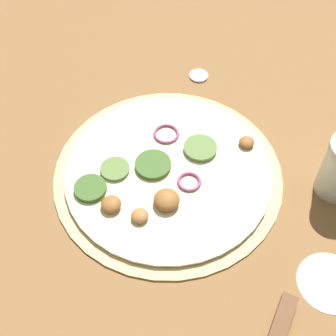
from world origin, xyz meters
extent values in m
plane|color=brown|center=(0.00, 0.00, 0.00)|extent=(3.00, 3.00, 0.00)
cylinder|color=#D6B77A|center=(0.00, 0.00, 0.00)|extent=(0.35, 0.35, 0.01)
cylinder|color=beige|center=(0.00, 0.00, 0.01)|extent=(0.31, 0.31, 0.00)
cylinder|color=#567538|center=(-0.06, 0.00, 0.01)|extent=(0.05, 0.05, 0.01)
cylinder|color=#385B23|center=(0.01, -0.02, 0.01)|extent=(0.05, 0.05, 0.01)
ellipsoid|color=brown|center=(0.10, 0.00, 0.02)|extent=(0.03, 0.03, 0.01)
ellipsoid|color=brown|center=(-0.13, 0.04, 0.02)|extent=(0.02, 0.02, 0.01)
torus|color=#934266|center=(-0.04, -0.06, 0.01)|extent=(0.04, 0.04, 0.00)
ellipsoid|color=brown|center=(0.04, 0.04, 0.02)|extent=(0.04, 0.04, 0.02)
cylinder|color=#385B23|center=(0.11, -0.04, 0.01)|extent=(0.05, 0.05, 0.01)
ellipsoid|color=#996633|center=(0.08, 0.04, 0.02)|extent=(0.02, 0.02, 0.01)
torus|color=#934266|center=(-0.01, 0.04, 0.01)|extent=(0.04, 0.04, 0.00)
cylinder|color=#567538|center=(0.06, -0.05, 0.01)|extent=(0.04, 0.04, 0.01)
cube|color=brown|center=(0.05, 0.27, 0.01)|extent=(0.10, 0.06, 0.02)
cylinder|color=#B2B2B7|center=(-0.18, -0.14, 0.00)|extent=(0.03, 0.03, 0.01)
cylinder|color=white|center=(-0.05, 0.27, 0.00)|extent=(0.09, 0.09, 0.00)
camera|label=1|loc=(0.26, 0.33, 0.57)|focal=50.00mm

